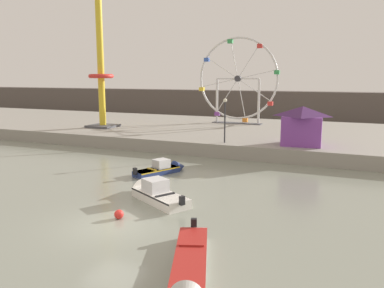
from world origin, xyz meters
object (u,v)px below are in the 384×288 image
motorboat_pale_grey (189,272)px  mooring_buoy_orange (119,214)px  ferris_wheel_white_frame (238,81)px  carnival_booth_purple_stall (302,125)px  motorboat_white_red_stripe (152,192)px  promenade_lamp_near (225,114)px  motorboat_navy_blue (164,169)px  drop_tower_yellow_tower (101,64)px

motorboat_pale_grey → mooring_buoy_orange: motorboat_pale_grey is taller
ferris_wheel_white_frame → carnival_booth_purple_stall: bearing=-53.3°
motorboat_white_red_stripe → promenade_lamp_near: (-0.20, 12.59, 3.18)m
mooring_buoy_orange → motorboat_navy_blue: bearing=104.0°
motorboat_navy_blue → motorboat_white_red_stripe: size_ratio=0.88×
ferris_wheel_white_frame → mooring_buoy_orange: (3.37, -29.38, -5.86)m
motorboat_pale_grey → carnival_booth_purple_stall: bearing=158.1°
motorboat_pale_grey → motorboat_navy_blue: size_ratio=1.43×
drop_tower_yellow_tower → promenade_lamp_near: size_ratio=4.56×
motorboat_navy_blue → motorboat_pale_grey: bearing=-124.9°
motorboat_pale_grey → carnival_booth_purple_stall: carnival_booth_purple_stall is taller
motorboat_pale_grey → motorboat_navy_blue: (-7.43, 12.54, 0.02)m
motorboat_white_red_stripe → motorboat_navy_blue: bearing=-39.4°
carnival_booth_purple_stall → mooring_buoy_orange: (-5.70, -17.22, -2.52)m
motorboat_navy_blue → mooring_buoy_orange: size_ratio=9.56×
carnival_booth_purple_stall → promenade_lamp_near: promenade_lamp_near is taller
motorboat_navy_blue → drop_tower_yellow_tower: size_ratio=0.25×
carnival_booth_purple_stall → ferris_wheel_white_frame: bearing=122.2°
motorboat_pale_grey → carnival_booth_purple_stall: (0.46, 20.98, 2.48)m
motorboat_white_red_stripe → drop_tower_yellow_tower: 24.22m
motorboat_pale_grey → drop_tower_yellow_tower: (-20.92, 24.06, 7.58)m
drop_tower_yellow_tower → mooring_buoy_orange: bearing=-52.3°
ferris_wheel_white_frame → mooring_buoy_orange: bearing=-83.5°
motorboat_white_red_stripe → ferris_wheel_white_frame: size_ratio=0.49×
mooring_buoy_orange → motorboat_pale_grey: bearing=-35.7°
motorboat_pale_grey → promenade_lamp_near: 20.71m
motorboat_navy_blue → promenade_lamp_near: promenade_lamp_near is taller
motorboat_pale_grey → motorboat_white_red_stripe: bearing=-163.7°
motorboat_pale_grey → mooring_buoy_orange: (-5.24, 3.76, -0.04)m
drop_tower_yellow_tower → carnival_booth_purple_stall: size_ratio=4.72×
drop_tower_yellow_tower → mooring_buoy_orange: 26.76m
motorboat_pale_grey → promenade_lamp_near: promenade_lamp_near is taller
motorboat_white_red_stripe → mooring_buoy_orange: motorboat_white_red_stripe is taller
motorboat_pale_grey → promenade_lamp_near: size_ratio=1.66×
motorboat_white_red_stripe → ferris_wheel_white_frame: ferris_wheel_white_frame is taller
motorboat_pale_grey → mooring_buoy_orange: size_ratio=13.70×
promenade_lamp_near → mooring_buoy_orange: 16.27m
motorboat_navy_blue → ferris_wheel_white_frame: size_ratio=0.43×
motorboat_navy_blue → carnival_booth_purple_stall: carnival_booth_purple_stall is taller
ferris_wheel_white_frame → motorboat_pale_grey: bearing=-75.4°
ferris_wheel_white_frame → carnival_booth_purple_stall: 15.53m
promenade_lamp_near → motorboat_white_red_stripe: bearing=-89.1°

